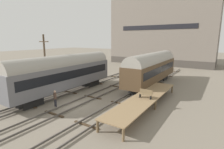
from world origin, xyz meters
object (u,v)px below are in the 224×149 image
object	(u,v)px
person_worker	(55,97)
utility_pole	(45,63)
train_car_grey	(64,72)
bench	(146,94)
train_car_brown	(152,67)

from	to	relation	value
person_worker	utility_pole	xyz separation A→B (m)	(-5.26, 2.97, 2.99)
train_car_grey	bench	world-z (taller)	train_car_grey
train_car_brown	train_car_grey	world-z (taller)	train_car_grey
bench	utility_pole	xyz separation A→B (m)	(-13.66, -1.92, 2.48)
train_car_brown	utility_pole	distance (m)	15.75
train_car_brown	person_worker	xyz separation A→B (m)	(-5.65, -14.27, -1.84)
train_car_brown	utility_pole	world-z (taller)	utility_pole
train_car_grey	utility_pole	distance (m)	3.01
train_car_brown	bench	size ratio (longest dim) A/B	10.97
bench	person_worker	distance (m)	9.74
person_worker	utility_pole	bearing A→B (deg)	150.52
train_car_brown	bench	distance (m)	9.86
train_car_brown	train_car_grey	distance (m)	13.29
train_car_brown	person_worker	world-z (taller)	train_car_brown
utility_pole	bench	bearing A→B (deg)	8.02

